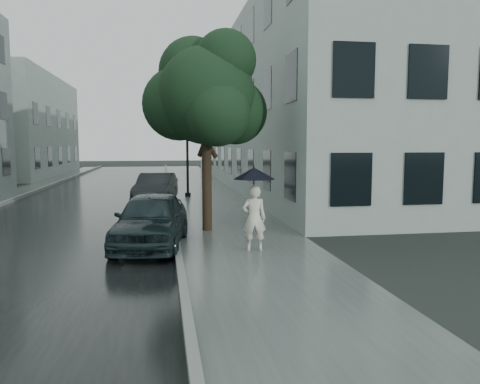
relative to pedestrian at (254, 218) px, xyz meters
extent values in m
plane|color=black|center=(-0.27, -0.12, -0.80)|extent=(120.00, 120.00, 0.00)
cube|color=slate|center=(-0.02, 11.88, -0.80)|extent=(3.50, 60.00, 0.01)
cube|color=slate|center=(-1.85, 11.88, -0.73)|extent=(0.15, 60.00, 0.15)
cube|color=black|center=(-5.35, 11.88, -0.80)|extent=(6.85, 60.00, 0.00)
cube|color=slate|center=(-8.85, 11.88, -0.73)|extent=(0.15, 60.00, 0.15)
cube|color=#96A49F|center=(5.23, 19.38, 3.70)|extent=(7.00, 36.00, 9.00)
cube|color=black|center=(1.75, 19.38, 3.70)|extent=(0.08, 32.40, 7.20)
cube|color=#96A49F|center=(-14.07, 29.88, 3.20)|extent=(7.00, 18.00, 8.00)
cube|color=black|center=(-10.59, 29.88, 3.20)|extent=(0.08, 16.20, 6.40)
imported|color=silver|center=(0.00, 0.00, 0.00)|extent=(0.61, 0.43, 1.59)
cylinder|color=black|center=(0.00, 0.01, 0.58)|extent=(0.02, 0.02, 0.74)
cone|color=black|center=(0.00, 0.01, 1.09)|extent=(1.36, 1.36, 0.28)
cylinder|color=black|center=(0.00, 0.01, 1.25)|extent=(0.02, 0.02, 0.08)
cylinder|color=black|center=(0.00, 0.01, 0.18)|extent=(0.03, 0.03, 0.06)
cylinder|color=#332619|center=(-0.87, 2.88, 0.65)|extent=(0.29, 0.29, 2.90)
sphere|color=#18361C|center=(-0.87, 2.88, 3.20)|extent=(2.86, 2.86, 2.86)
sphere|color=#18361C|center=(0.02, 3.21, 2.75)|extent=(1.97, 1.97, 1.97)
sphere|color=#18361C|center=(-1.64, 3.32, 2.98)|extent=(2.20, 2.20, 2.20)
sphere|color=#18361C|center=(-0.66, 2.11, 2.64)|extent=(1.86, 1.86, 1.86)
sphere|color=#18361C|center=(-1.20, 3.54, 3.97)|extent=(2.09, 2.09, 2.09)
sphere|color=#18361C|center=(-0.33, 2.66, 4.18)|extent=(1.77, 1.77, 1.77)
cylinder|color=black|center=(-0.97, 11.85, 1.56)|extent=(0.12, 0.12, 4.72)
cylinder|color=black|center=(-0.97, 11.85, -0.70)|extent=(0.28, 0.28, 0.20)
cylinder|color=black|center=(-1.22, 11.86, 3.91)|extent=(0.50, 0.11, 0.08)
sphere|color=silver|center=(-1.52, 11.87, 3.86)|extent=(0.32, 0.32, 0.32)
imported|color=black|center=(-2.47, 0.90, -0.11)|extent=(2.15, 4.21, 1.37)
imported|color=black|center=(-2.47, 9.41, -0.14)|extent=(2.01, 4.16, 1.31)
camera|label=1|loc=(-2.16, -10.98, 1.81)|focal=35.00mm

